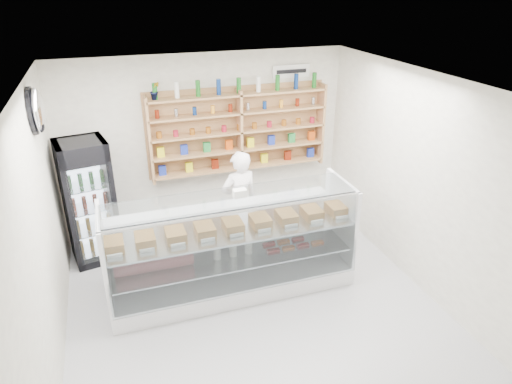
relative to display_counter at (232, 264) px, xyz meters
name	(u,v)px	position (x,y,z in m)	size (l,w,h in m)	color
room	(257,213)	(0.15, -0.58, 1.03)	(5.00, 5.00, 5.00)	#B7B7BC
display_counter	(232,264)	(0.00, 0.00, 0.00)	(3.15, 0.94, 1.37)	white
shop_worker	(240,202)	(0.39, 0.93, 0.41)	(0.57, 0.38, 1.57)	white
drinks_cooler	(89,202)	(-1.70, 1.37, 0.54)	(0.76, 0.74, 1.81)	black
wall_shelving	(239,131)	(0.65, 1.76, 1.22)	(2.84, 0.28, 1.33)	#A46F4D
potted_plant	(155,91)	(-0.60, 1.76, 1.95)	(0.14, 0.11, 0.26)	#1E6626
security_mirror	(38,110)	(-2.02, 0.62, 2.08)	(0.15, 0.50, 0.50)	silver
wall_sign	(291,71)	(1.55, 1.89, 2.08)	(0.62, 0.03, 0.20)	white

